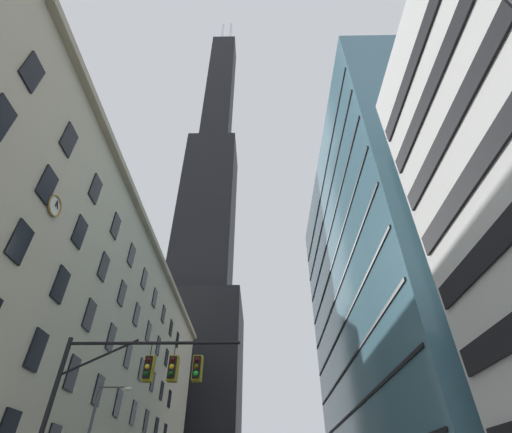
{
  "coord_description": "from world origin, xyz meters",
  "views": [
    {
      "loc": [
        2.12,
        -13.2,
        1.45
      ],
      "look_at": [
        1.71,
        16.0,
        24.08
      ],
      "focal_mm": 25.43,
      "sensor_mm": 36.0,
      "label": 1
    }
  ],
  "objects": [
    {
      "name": "glass_office_midrise",
      "position": [
        20.48,
        25.88,
        20.85
      ],
      "size": [
        19.07,
        39.2,
        41.71
      ],
      "color": "teal",
      "rests_on": "ground"
    },
    {
      "name": "station_building",
      "position": [
        -17.4,
        25.24,
        13.23
      ],
      "size": [
        13.48,
        62.49,
        26.51
      ],
      "color": "#BCAF93",
      "rests_on": "ground"
    },
    {
      "name": "dark_skyscraper",
      "position": [
        -13.96,
        73.69,
        57.45
      ],
      "size": [
        22.56,
        22.56,
        194.53
      ],
      "color": "black",
      "rests_on": "ground"
    },
    {
      "name": "traffic_signal_mast",
      "position": [
        -3.09,
        3.01,
        5.23
      ],
      "size": [
        7.82,
        0.63,
        6.97
      ],
      "color": "black",
      "rests_on": "sidewalk_left"
    }
  ]
}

